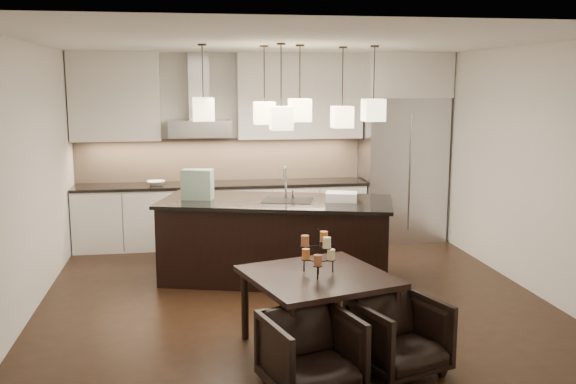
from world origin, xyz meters
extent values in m
cube|color=black|center=(0.00, 0.00, -0.01)|extent=(5.50, 5.50, 0.02)
cube|color=white|center=(0.00, 0.00, 2.81)|extent=(5.50, 5.50, 0.02)
cube|color=silver|center=(0.00, 2.76, 1.40)|extent=(5.50, 0.02, 2.80)
cube|color=silver|center=(0.00, -2.76, 1.40)|extent=(5.50, 0.02, 2.80)
cube|color=silver|center=(-2.76, 0.00, 1.40)|extent=(0.02, 5.50, 2.80)
cube|color=silver|center=(2.76, 0.00, 1.40)|extent=(0.02, 5.50, 2.80)
cube|color=#B7B7BA|center=(2.10, 2.38, 1.07)|extent=(1.20, 0.72, 2.15)
cube|color=silver|center=(2.10, 2.38, 2.47)|extent=(1.26, 0.72, 0.65)
cube|color=silver|center=(-0.62, 2.43, 0.44)|extent=(4.21, 0.62, 0.88)
cube|color=black|center=(-0.62, 2.43, 0.90)|extent=(4.21, 0.66, 0.04)
cube|color=tan|center=(-0.62, 2.73, 1.24)|extent=(4.21, 0.02, 0.63)
cube|color=silver|center=(-2.10, 2.57, 2.17)|extent=(1.25, 0.35, 1.25)
cube|color=silver|center=(0.55, 2.57, 2.17)|extent=(1.85, 0.35, 1.25)
cube|color=#B7B7BA|center=(-0.93, 2.48, 1.72)|extent=(0.90, 0.52, 0.24)
cube|color=#B7B7BA|center=(-0.93, 2.59, 2.32)|extent=(0.30, 0.28, 0.96)
imported|color=silver|center=(-1.57, 2.38, 0.95)|extent=(0.28, 0.28, 0.06)
cube|color=black|center=(-0.08, 0.62, 0.47)|extent=(2.86, 1.78, 0.94)
cube|color=black|center=(-0.08, 0.62, 0.96)|extent=(2.97, 1.88, 0.04)
cube|color=#1D5534|center=(-1.00, 0.83, 1.16)|extent=(0.40, 0.29, 0.36)
cube|color=silver|center=(0.68, 0.42, 1.04)|extent=(0.42, 0.35, 0.11)
cylinder|color=#F3EEB1|center=(0.12, -1.46, 0.86)|extent=(0.09, 0.09, 0.09)
cylinder|color=orange|center=(-0.10, -1.41, 0.86)|extent=(0.09, 0.09, 0.09)
cylinder|color=#995733|center=(-0.03, -1.63, 0.86)|extent=(0.09, 0.09, 0.09)
cylinder|color=orange|center=(0.07, -1.39, 1.01)|extent=(0.09, 0.09, 0.09)
cylinder|color=#995733|center=(-0.12, -1.52, 1.01)|extent=(0.09, 0.09, 0.09)
cylinder|color=#F3EEB1|center=(0.05, -1.61, 1.01)|extent=(0.09, 0.09, 0.09)
imported|color=black|center=(-0.22, -2.29, 0.31)|extent=(0.84, 0.85, 0.63)
imported|color=black|center=(0.57, -2.06, 0.31)|extent=(0.86, 0.87, 0.63)
cube|color=beige|center=(-0.92, 0.50, 2.08)|extent=(0.24, 0.24, 0.26)
cube|color=beige|center=(-0.20, 0.69, 2.02)|extent=(0.24, 0.24, 0.26)
cube|color=beige|center=(0.18, 0.47, 2.06)|extent=(0.24, 0.24, 0.26)
cube|color=beige|center=(0.76, 0.79, 1.96)|extent=(0.24, 0.24, 0.26)
cube|color=beige|center=(1.07, 0.50, 2.05)|extent=(0.24, 0.24, 0.26)
cube|color=beige|center=(-0.08, 0.21, 1.98)|extent=(0.24, 0.24, 0.26)
camera|label=1|loc=(-1.13, -6.87, 2.38)|focal=40.00mm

